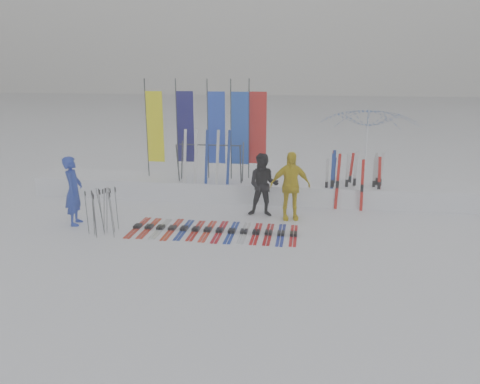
% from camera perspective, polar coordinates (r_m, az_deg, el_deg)
% --- Properties ---
extents(ground, '(120.00, 120.00, 0.00)m').
position_cam_1_polar(ground, '(11.05, -2.26, -7.13)').
color(ground, white).
rests_on(ground, ground).
extents(snow_bank, '(14.00, 1.60, 0.60)m').
position_cam_1_polar(snow_bank, '(15.27, 0.91, 0.40)').
color(snow_bank, white).
rests_on(snow_bank, ground).
extents(person_blue, '(0.58, 0.76, 1.88)m').
position_cam_1_polar(person_blue, '(13.32, -19.63, 0.14)').
color(person_blue, '#1B31A1').
rests_on(person_blue, ground).
extents(person_black, '(0.89, 0.69, 1.82)m').
position_cam_1_polar(person_black, '(13.28, 2.87, 0.84)').
color(person_black, black).
rests_on(person_black, ground).
extents(person_yellow, '(1.20, 0.70, 1.93)m').
position_cam_1_polar(person_yellow, '(13.05, 6.13, 0.76)').
color(person_yellow, '#DABF0E').
rests_on(person_yellow, ground).
extents(tent_canopy, '(3.37, 3.43, 2.94)m').
position_cam_1_polar(tent_canopy, '(16.08, 15.15, 4.90)').
color(tent_canopy, white).
rests_on(tent_canopy, ground).
extents(ski_row, '(4.31, 1.70, 0.07)m').
position_cam_1_polar(ski_row, '(12.25, -3.25, -4.69)').
color(ski_row, '#AC1D0D').
rests_on(ski_row, ground).
extents(pole_cluster, '(0.76, 0.70, 1.22)m').
position_cam_1_polar(pole_cluster, '(12.41, -16.48, -2.33)').
color(pole_cluster, '#595B60').
rests_on(pole_cluster, ground).
extents(feather_flags, '(3.94, 0.22, 3.20)m').
position_cam_1_polar(feather_flags, '(15.27, -3.72, 7.81)').
color(feather_flags, '#383A3F').
rests_on(feather_flags, ground).
extents(ski_rack, '(2.04, 0.80, 1.23)m').
position_cam_1_polar(ski_rack, '(14.83, -3.62, 4.22)').
color(ski_rack, '#383A3F').
rests_on(ski_rack, ground).
extents(upright_skis, '(1.70, 1.17, 1.68)m').
position_cam_1_polar(upright_skis, '(14.68, 13.42, 1.41)').
color(upright_skis, silver).
rests_on(upright_skis, ground).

